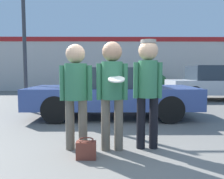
{
  "coord_description": "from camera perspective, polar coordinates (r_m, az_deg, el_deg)",
  "views": [
    {
      "loc": [
        -0.03,
        -3.42,
        1.34
      ],
      "look_at": [
        0.01,
        0.38,
        1.02
      ],
      "focal_mm": 35.0,
      "sensor_mm": 36.0,
      "label": 1
    }
  ],
  "objects": [
    {
      "name": "parked_car_near",
      "position": [
        6.39,
        -0.11,
        -0.56
      ],
      "size": [
        4.75,
        1.91,
        1.44
      ],
      "color": "#334784",
      "rests_on": "ground"
    },
    {
      "name": "ground_plane",
      "position": [
        3.67,
        -0.09,
        -16.54
      ],
      "size": [
        56.0,
        56.0,
        0.0
      ],
      "primitive_type": "plane",
      "color": "#66635E"
    },
    {
      "name": "street_lamp",
      "position": [
        7.95,
        -20.16,
        17.98
      ],
      "size": [
        1.41,
        0.35,
        5.09
      ],
      "color": "#38383D",
      "rests_on": "ground"
    },
    {
      "name": "person_left",
      "position": [
        3.71,
        -9.41,
        0.81
      ],
      "size": [
        0.55,
        0.38,
        1.78
      ],
      "color": "#665B4C",
      "rests_on": "ground"
    },
    {
      "name": "shrub",
      "position": [
        14.57,
        11.92,
        1.74
      ],
      "size": [
        1.18,
        1.18,
        1.18
      ],
      "color": "#285B2D",
      "rests_on": "ground"
    },
    {
      "name": "storefront_building",
      "position": [
        14.99,
        -0.42,
        6.75
      ],
      "size": [
        24.0,
        0.22,
        3.64
      ],
      "color": "beige",
      "rests_on": "ground"
    },
    {
      "name": "person_middle_with_frisbee",
      "position": [
        3.62,
        0.04,
        1.12
      ],
      "size": [
        0.52,
        0.56,
        1.82
      ],
      "color": "#665B4C",
      "rests_on": "ground"
    },
    {
      "name": "person_right",
      "position": [
        3.76,
        9.33,
        1.69
      ],
      "size": [
        0.49,
        0.33,
        1.86
      ],
      "color": "black",
      "rests_on": "ground"
    },
    {
      "name": "handbag",
      "position": [
        3.46,
        -6.78,
        -15.27
      ],
      "size": [
        0.3,
        0.23,
        0.31
      ],
      "color": "brown",
      "rests_on": "ground"
    },
    {
      "name": "parked_car_far",
      "position": [
        11.35,
        25.53,
        1.61
      ],
      "size": [
        4.43,
        1.92,
        1.6
      ],
      "color": "#B7BABF",
      "rests_on": "ground"
    }
  ]
}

